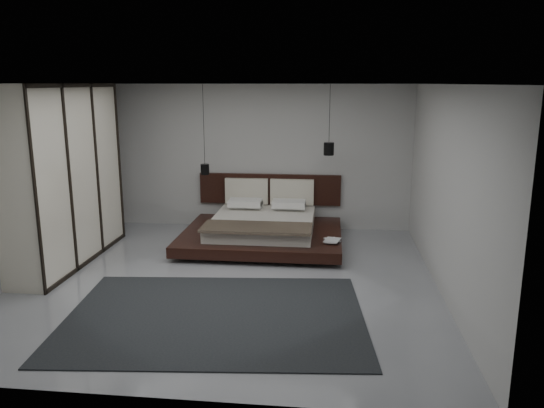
# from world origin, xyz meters

# --- Properties ---
(floor) EXTENTS (6.00, 6.00, 0.00)m
(floor) POSITION_xyz_m (0.00, 0.00, 0.00)
(floor) COLOR #919499
(floor) RESTS_ON ground
(ceiling) EXTENTS (6.00, 6.00, 0.00)m
(ceiling) POSITION_xyz_m (0.00, 0.00, 2.80)
(ceiling) COLOR white
(ceiling) RESTS_ON wall_back
(wall_back) EXTENTS (6.00, 0.00, 6.00)m
(wall_back) POSITION_xyz_m (0.00, 3.00, 1.40)
(wall_back) COLOR #ADAEAB
(wall_back) RESTS_ON floor
(wall_front) EXTENTS (6.00, 0.00, 6.00)m
(wall_front) POSITION_xyz_m (0.00, -3.00, 1.40)
(wall_front) COLOR #ADAEAB
(wall_front) RESTS_ON floor
(wall_left) EXTENTS (0.00, 6.00, 6.00)m
(wall_left) POSITION_xyz_m (-3.00, 0.00, 1.40)
(wall_left) COLOR #ADAEAB
(wall_left) RESTS_ON floor
(wall_right) EXTENTS (0.00, 6.00, 6.00)m
(wall_right) POSITION_xyz_m (3.00, 0.00, 1.40)
(wall_right) COLOR #ADAEAB
(wall_right) RESTS_ON floor
(lattice_screen) EXTENTS (0.05, 0.90, 2.60)m
(lattice_screen) POSITION_xyz_m (-2.95, 2.45, 1.30)
(lattice_screen) COLOR black
(lattice_screen) RESTS_ON floor
(bed) EXTENTS (2.78, 2.39, 1.08)m
(bed) POSITION_xyz_m (0.28, 1.91, 0.29)
(bed) COLOR black
(bed) RESTS_ON floor
(book_lower) EXTENTS (0.30, 0.33, 0.03)m
(book_lower) POSITION_xyz_m (1.42, 1.25, 0.27)
(book_lower) COLOR #99724C
(book_lower) RESTS_ON bed
(book_upper) EXTENTS (0.30, 0.37, 0.02)m
(book_upper) POSITION_xyz_m (1.40, 1.22, 0.30)
(book_upper) COLOR #99724C
(book_upper) RESTS_ON book_lower
(pendant_left) EXTENTS (0.16, 0.16, 1.65)m
(pendant_left) POSITION_xyz_m (-0.86, 2.34, 1.26)
(pendant_left) COLOR black
(pendant_left) RESTS_ON ceiling
(pendant_right) EXTENTS (0.19, 0.19, 1.25)m
(pendant_right) POSITION_xyz_m (1.42, 2.34, 1.66)
(pendant_right) COLOR black
(pendant_right) RESTS_ON ceiling
(wardrobe) EXTENTS (0.67, 2.86, 2.81)m
(wardrobe) POSITION_xyz_m (-2.70, 0.59, 1.41)
(wardrobe) COLOR silver
(wardrobe) RESTS_ON floor
(rug) EXTENTS (3.86, 2.91, 0.02)m
(rug) POSITION_xyz_m (0.09, -1.24, 0.01)
(rug) COLOR black
(rug) RESTS_ON floor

